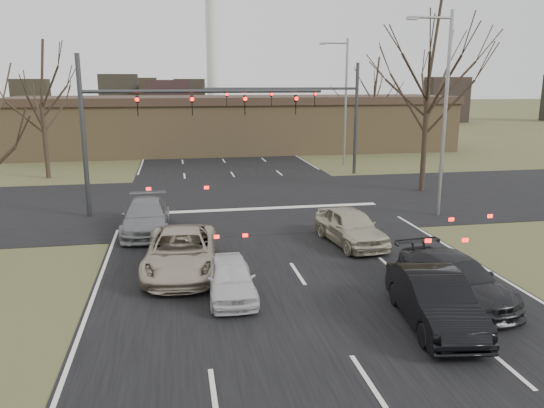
{
  "coord_description": "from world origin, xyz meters",
  "views": [
    {
      "loc": [
        -4.12,
        -14.31,
        6.67
      ],
      "look_at": [
        -0.46,
        5.55,
        2.0
      ],
      "focal_mm": 35.0,
      "sensor_mm": 36.0,
      "label": 1
    }
  ],
  "objects_px": {
    "building": "(237,123)",
    "car_charcoal_sedan": "(455,279)",
    "car_silver_ahead": "(351,226)",
    "car_white_sedan": "(231,278)",
    "mast_arm_far": "(319,105)",
    "mast_arm_near": "(151,115)",
    "car_grey_ahead": "(146,217)",
    "streetlight_right_near": "(442,105)",
    "streetlight_right_far": "(344,96)",
    "car_silver_suv": "(181,252)",
    "car_black_hatch": "(435,300)"
  },
  "relations": [
    {
      "from": "streetlight_right_near",
      "to": "car_charcoal_sedan",
      "type": "xyz_separation_m",
      "value": [
        -4.51,
        -10.09,
        -4.89
      ]
    },
    {
      "from": "car_charcoal_sedan",
      "to": "car_silver_ahead",
      "type": "xyz_separation_m",
      "value": [
        -1.31,
        6.23,
        0.07
      ]
    },
    {
      "from": "building",
      "to": "mast_arm_far",
      "type": "bearing_deg",
      "value": -74.42
    },
    {
      "from": "car_charcoal_sedan",
      "to": "building",
      "type": "bearing_deg",
      "value": 86.81
    },
    {
      "from": "building",
      "to": "car_black_hatch",
      "type": "height_order",
      "value": "building"
    },
    {
      "from": "car_silver_ahead",
      "to": "mast_arm_far",
      "type": "bearing_deg",
      "value": 72.03
    },
    {
      "from": "mast_arm_near",
      "to": "car_charcoal_sedan",
      "type": "distance_m",
      "value": 16.78
    },
    {
      "from": "mast_arm_near",
      "to": "streetlight_right_near",
      "type": "height_order",
      "value": "streetlight_right_near"
    },
    {
      "from": "streetlight_right_near",
      "to": "car_charcoal_sedan",
      "type": "distance_m",
      "value": 12.09
    },
    {
      "from": "mast_arm_far",
      "to": "car_silver_ahead",
      "type": "relative_size",
      "value": 2.5
    },
    {
      "from": "mast_arm_near",
      "to": "car_silver_suv",
      "type": "distance_m",
      "value": 10.06
    },
    {
      "from": "mast_arm_near",
      "to": "streetlight_right_far",
      "type": "relative_size",
      "value": 1.21
    },
    {
      "from": "building",
      "to": "streetlight_right_far",
      "type": "bearing_deg",
      "value": -56.35
    },
    {
      "from": "building",
      "to": "car_grey_ahead",
      "type": "bearing_deg",
      "value": -104.77
    },
    {
      "from": "car_charcoal_sedan",
      "to": "car_silver_ahead",
      "type": "height_order",
      "value": "car_silver_ahead"
    },
    {
      "from": "building",
      "to": "streetlight_right_near",
      "type": "relative_size",
      "value": 4.24
    },
    {
      "from": "car_white_sedan",
      "to": "car_grey_ahead",
      "type": "distance_m",
      "value": 8.58
    },
    {
      "from": "car_charcoal_sedan",
      "to": "car_silver_ahead",
      "type": "relative_size",
      "value": 1.07
    },
    {
      "from": "streetlight_right_far",
      "to": "car_black_hatch",
      "type": "relative_size",
      "value": 2.2
    },
    {
      "from": "mast_arm_far",
      "to": "streetlight_right_near",
      "type": "xyz_separation_m",
      "value": [
        2.64,
        -13.0,
        0.57
      ]
    },
    {
      "from": "car_charcoal_sedan",
      "to": "car_grey_ahead",
      "type": "bearing_deg",
      "value": 129.06
    },
    {
      "from": "streetlight_right_far",
      "to": "car_charcoal_sedan",
      "type": "relative_size",
      "value": 2.09
    },
    {
      "from": "car_black_hatch",
      "to": "car_grey_ahead",
      "type": "distance_m",
      "value": 13.88
    },
    {
      "from": "mast_arm_near",
      "to": "mast_arm_far",
      "type": "xyz_separation_m",
      "value": [
        11.41,
        10.0,
        -0.06
      ]
    },
    {
      "from": "car_grey_ahead",
      "to": "streetlight_right_near",
      "type": "bearing_deg",
      "value": 2.55
    },
    {
      "from": "streetlight_right_far",
      "to": "car_silver_suv",
      "type": "distance_m",
      "value": 27.04
    },
    {
      "from": "building",
      "to": "car_white_sedan",
      "type": "distance_m",
      "value": 36.89
    },
    {
      "from": "mast_arm_near",
      "to": "streetlight_right_far",
      "type": "distance_m",
      "value": 20.2
    },
    {
      "from": "streetlight_right_near",
      "to": "car_charcoal_sedan",
      "type": "relative_size",
      "value": 2.09
    },
    {
      "from": "building",
      "to": "mast_arm_far",
      "type": "xyz_separation_m",
      "value": [
        4.18,
        -15.0,
        2.35
      ]
    },
    {
      "from": "car_white_sedan",
      "to": "car_silver_ahead",
      "type": "bearing_deg",
      "value": 40.72
    },
    {
      "from": "car_grey_ahead",
      "to": "car_silver_suv",
      "type": "bearing_deg",
      "value": -74.41
    },
    {
      "from": "streetlight_right_near",
      "to": "car_black_hatch",
      "type": "relative_size",
      "value": 2.2
    },
    {
      "from": "car_silver_suv",
      "to": "streetlight_right_far",
      "type": "bearing_deg",
      "value": 63.71
    },
    {
      "from": "mast_arm_near",
      "to": "car_white_sedan",
      "type": "xyz_separation_m",
      "value": [
        2.68,
        -11.56,
        -4.45
      ]
    },
    {
      "from": "car_charcoal_sedan",
      "to": "mast_arm_near",
      "type": "bearing_deg",
      "value": 119.42
    },
    {
      "from": "mast_arm_near",
      "to": "car_black_hatch",
      "type": "height_order",
      "value": "mast_arm_near"
    },
    {
      "from": "mast_arm_far",
      "to": "car_charcoal_sedan",
      "type": "height_order",
      "value": "mast_arm_far"
    },
    {
      "from": "car_white_sedan",
      "to": "car_silver_ahead",
      "type": "xyz_separation_m",
      "value": [
        5.55,
        4.69,
        0.14
      ]
    },
    {
      "from": "streetlight_right_near",
      "to": "car_charcoal_sedan",
      "type": "height_order",
      "value": "streetlight_right_near"
    },
    {
      "from": "car_silver_ahead",
      "to": "building",
      "type": "bearing_deg",
      "value": 84.52
    },
    {
      "from": "streetlight_right_near",
      "to": "car_silver_suv",
      "type": "distance_m",
      "value": 14.99
    },
    {
      "from": "streetlight_right_far",
      "to": "car_silver_suv",
      "type": "bearing_deg",
      "value": -120.14
    },
    {
      "from": "car_charcoal_sedan",
      "to": "car_silver_suv",
      "type": "bearing_deg",
      "value": 147.28
    },
    {
      "from": "mast_arm_near",
      "to": "car_silver_ahead",
      "type": "distance_m",
      "value": 11.55
    },
    {
      "from": "streetlight_right_far",
      "to": "car_silver_suv",
      "type": "height_order",
      "value": "streetlight_right_far"
    },
    {
      "from": "car_grey_ahead",
      "to": "mast_arm_far",
      "type": "bearing_deg",
      "value": 49.62
    },
    {
      "from": "car_silver_ahead",
      "to": "car_white_sedan",
      "type": "bearing_deg",
      "value": -147.06
    },
    {
      "from": "building",
      "to": "car_charcoal_sedan",
      "type": "bearing_deg",
      "value": -86.53
    },
    {
      "from": "building",
      "to": "car_charcoal_sedan",
      "type": "relative_size",
      "value": 8.87
    }
  ]
}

